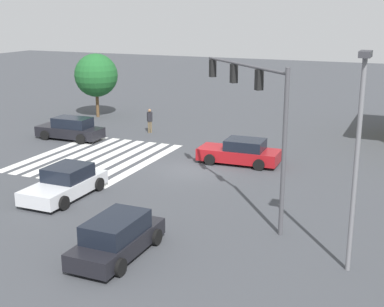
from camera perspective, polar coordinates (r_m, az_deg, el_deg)
ground_plane at (r=30.02m, az=0.00°, el=-1.74°), size 133.52×133.52×0.00m
crosswalk_markings at (r=32.94m, az=-10.17°, el=-0.43°), size 9.46×7.25×0.01m
traffic_signal_mast at (r=22.62m, az=6.68°, el=5.46°), size 5.23×5.23×6.66m
car_0 at (r=19.88m, az=-8.00°, el=-8.83°), size 4.34×2.02×1.49m
car_1 at (r=37.76m, az=-12.81°, el=2.57°), size 1.98×4.71×1.54m
car_2 at (r=31.17m, az=5.19°, el=0.13°), size 2.25×4.75×1.46m
car_4 at (r=26.34m, az=-13.35°, el=-3.09°), size 4.65×2.24×1.47m
pedestrian at (r=38.84m, az=-4.53°, el=3.64°), size 0.40×0.42×1.75m
street_light_pole_a at (r=18.17m, az=17.28°, el=1.05°), size 0.80×0.36×7.50m
tree_corner_a at (r=44.86m, az=-10.20°, el=8.22°), size 3.53×3.53×5.23m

